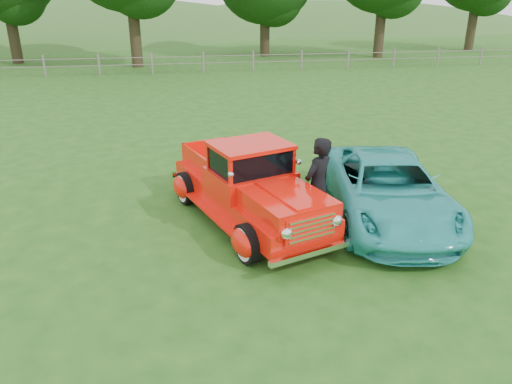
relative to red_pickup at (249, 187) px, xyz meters
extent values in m
plane|color=#1F5015|center=(0.45, -1.27, -0.80)|extent=(140.00, 140.00, 0.00)
ellipsoid|color=#315E22|center=(-17.55, 56.73, -5.75)|extent=(84.00, 60.00, 18.00)
ellipsoid|color=#315E22|center=(20.45, 60.73, -4.65)|extent=(72.00, 52.00, 14.00)
cube|color=slate|center=(0.45, 20.73, -0.25)|extent=(48.00, 0.04, 0.04)
cube|color=slate|center=(0.45, 20.73, 0.15)|extent=(48.00, 0.04, 0.04)
cylinder|color=black|center=(-11.55, 26.73, 1.18)|extent=(0.70, 0.70, 3.96)
cylinder|color=black|center=(-3.55, 23.73, 1.62)|extent=(0.70, 0.70, 4.84)
cylinder|color=black|center=(5.45, 27.73, 1.07)|extent=(0.70, 0.70, 3.74)
cylinder|color=black|center=(13.45, 25.73, 1.40)|extent=(0.70, 0.70, 4.40)
cylinder|color=black|center=(22.45, 28.73, 1.29)|extent=(0.70, 0.70, 4.18)
cylinder|color=black|center=(-0.29, -1.70, -0.42)|extent=(0.48, 0.80, 0.76)
cylinder|color=black|center=(1.28, -1.16, -0.42)|extent=(0.48, 0.80, 0.76)
cylinder|color=black|center=(-1.30, 1.23, -0.42)|extent=(0.48, 0.80, 0.76)
cylinder|color=black|center=(0.27, 1.77, -0.42)|extent=(0.48, 0.80, 0.76)
cube|color=red|center=(-0.01, 0.04, -0.22)|extent=(2.98, 4.86, 0.44)
ellipsoid|color=red|center=(-0.36, -1.72, -0.38)|extent=(0.64, 0.84, 0.54)
ellipsoid|color=red|center=(1.34, -1.14, -0.38)|extent=(0.64, 0.84, 0.54)
ellipsoid|color=red|center=(-1.37, 1.21, -0.38)|extent=(0.64, 0.84, 0.54)
ellipsoid|color=red|center=(0.33, 1.79, -0.38)|extent=(0.64, 0.84, 0.54)
cube|color=red|center=(0.49, -1.43, 0.17)|extent=(1.78, 1.95, 0.42)
cube|color=red|center=(0.02, -0.06, 0.19)|extent=(1.95, 1.80, 0.44)
cube|color=black|center=(0.02, -0.06, 0.66)|extent=(1.73, 1.53, 0.50)
cube|color=red|center=(0.02, -0.06, 0.94)|extent=(1.84, 1.65, 0.08)
cube|color=red|center=(-0.45, 1.31, 0.15)|extent=(1.75, 2.23, 0.45)
cube|color=white|center=(0.76, -2.20, 0.05)|extent=(1.04, 0.44, 0.50)
cube|color=white|center=(0.79, -2.29, -0.38)|extent=(1.74, 0.68, 0.10)
cube|color=white|center=(-0.80, 2.32, -0.38)|extent=(1.65, 0.65, 0.10)
imported|color=teal|center=(2.96, -0.34, -0.11)|extent=(3.03, 5.24, 1.37)
imported|color=black|center=(1.28, -0.73, 0.22)|extent=(0.88, 0.84, 2.03)
camera|label=1|loc=(-1.48, -9.68, 3.91)|focal=35.00mm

